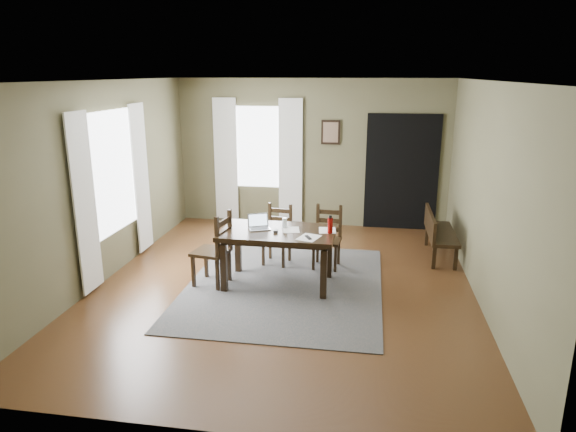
% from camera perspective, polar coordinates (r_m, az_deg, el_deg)
% --- Properties ---
extents(ground, '(5.00, 6.00, 0.01)m').
position_cam_1_polar(ground, '(7.04, -0.39, -7.76)').
color(ground, '#492C16').
extents(room_shell, '(5.02, 6.02, 2.71)m').
position_cam_1_polar(room_shell, '(6.54, -0.42, 6.94)').
color(room_shell, brown).
rests_on(room_shell, ground).
extents(rug, '(2.60, 3.20, 0.01)m').
position_cam_1_polar(rug, '(7.04, -0.39, -7.68)').
color(rug, '#414141').
rests_on(rug, ground).
extents(dining_table, '(1.53, 0.93, 0.76)m').
position_cam_1_polar(dining_table, '(6.84, -1.12, -2.38)').
color(dining_table, black).
rests_on(dining_table, rug).
extents(chair_end, '(0.52, 0.51, 1.01)m').
position_cam_1_polar(chair_end, '(6.96, -8.16, -3.76)').
color(chair_end, black).
rests_on(chair_end, rug).
extents(chair_back_left, '(0.44, 0.44, 0.88)m').
position_cam_1_polar(chair_back_left, '(7.71, -1.17, -2.14)').
color(chair_back_left, black).
rests_on(chair_back_left, rug).
extents(chair_back_right, '(0.43, 0.43, 0.91)m').
position_cam_1_polar(chair_back_right, '(7.58, 4.38, -2.42)').
color(chair_back_right, black).
rests_on(chair_back_right, rug).
extents(bench, '(0.41, 1.26, 0.71)m').
position_cam_1_polar(bench, '(8.30, 16.25, -1.57)').
color(bench, black).
rests_on(bench, ground).
extents(laptop, '(0.35, 0.32, 0.19)m').
position_cam_1_polar(laptop, '(6.91, -3.26, -0.97)').
color(laptop, '#B7B7BC').
rests_on(laptop, dining_table).
extents(computer_mouse, '(0.07, 0.10, 0.03)m').
position_cam_1_polar(computer_mouse, '(6.74, -1.38, -1.69)').
color(computer_mouse, '#3F3F42').
rests_on(computer_mouse, dining_table).
extents(tv_remote, '(0.11, 0.16, 0.02)m').
position_cam_1_polar(tv_remote, '(6.51, 2.26, -2.40)').
color(tv_remote, black).
rests_on(tv_remote, dining_table).
extents(drinking_glass, '(0.06, 0.06, 0.14)m').
position_cam_1_polar(drinking_glass, '(6.91, -0.38, -0.78)').
color(drinking_glass, silver).
rests_on(drinking_glass, dining_table).
extents(water_bottle, '(0.08, 0.08, 0.24)m').
position_cam_1_polar(water_bottle, '(6.70, 4.71, -1.02)').
color(water_bottle, '#9A0E0B').
rests_on(water_bottle, dining_table).
extents(paper_b, '(0.32, 0.37, 0.00)m').
position_cam_1_polar(paper_b, '(6.53, 2.32, -2.41)').
color(paper_b, white).
rests_on(paper_b, dining_table).
extents(paper_c, '(0.27, 0.32, 0.00)m').
position_cam_1_polar(paper_c, '(6.84, 0.35, -1.55)').
color(paper_c, white).
rests_on(paper_c, dining_table).
extents(paper_d, '(0.25, 0.31, 0.00)m').
position_cam_1_polar(paper_d, '(6.84, 4.39, -1.59)').
color(paper_d, white).
rests_on(paper_d, dining_table).
extents(window_left, '(0.01, 1.30, 1.70)m').
position_cam_1_polar(window_left, '(7.59, -18.94, 4.61)').
color(window_left, white).
rests_on(window_left, ground).
extents(window_back, '(1.00, 0.01, 1.50)m').
position_cam_1_polar(window_back, '(9.66, -3.36, 7.65)').
color(window_back, white).
rests_on(window_back, ground).
extents(curtain_left_near, '(0.03, 0.48, 2.30)m').
position_cam_1_polar(curtain_left_near, '(6.93, -21.65, 1.23)').
color(curtain_left_near, silver).
rests_on(curtain_left_near, ground).
extents(curtain_left_far, '(0.03, 0.48, 2.30)m').
position_cam_1_polar(curtain_left_far, '(8.34, -16.01, 4.03)').
color(curtain_left_far, silver).
rests_on(curtain_left_far, ground).
extents(curtain_back_left, '(0.44, 0.03, 2.30)m').
position_cam_1_polar(curtain_back_left, '(9.82, -6.93, 6.22)').
color(curtain_back_left, silver).
rests_on(curtain_back_left, ground).
extents(curtain_back_right, '(0.44, 0.03, 2.30)m').
position_cam_1_polar(curtain_back_right, '(9.56, 0.28, 6.07)').
color(curtain_back_right, silver).
rests_on(curtain_back_right, ground).
extents(framed_picture, '(0.34, 0.03, 0.44)m').
position_cam_1_polar(framed_picture, '(9.42, 4.76, 9.26)').
color(framed_picture, black).
rests_on(framed_picture, ground).
extents(doorway_back, '(1.30, 0.03, 2.10)m').
position_cam_1_polar(doorway_back, '(9.52, 12.51, 4.74)').
color(doorway_back, black).
rests_on(doorway_back, ground).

